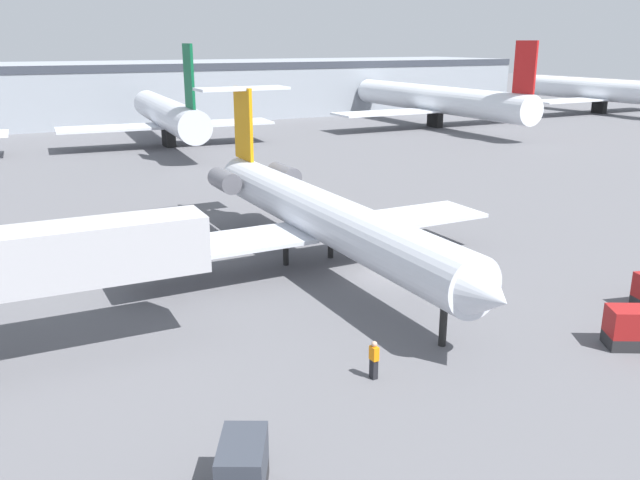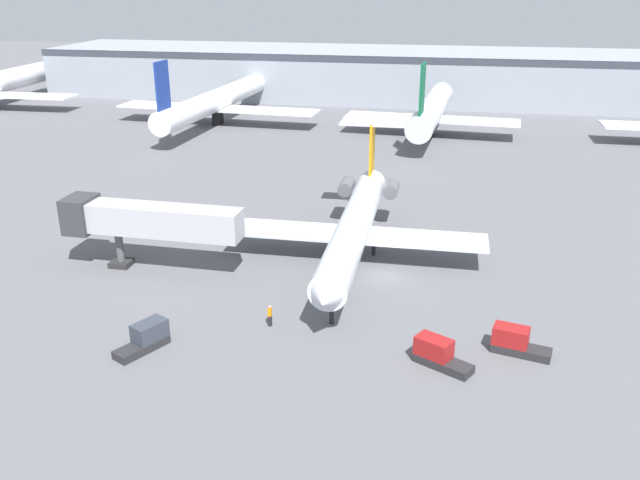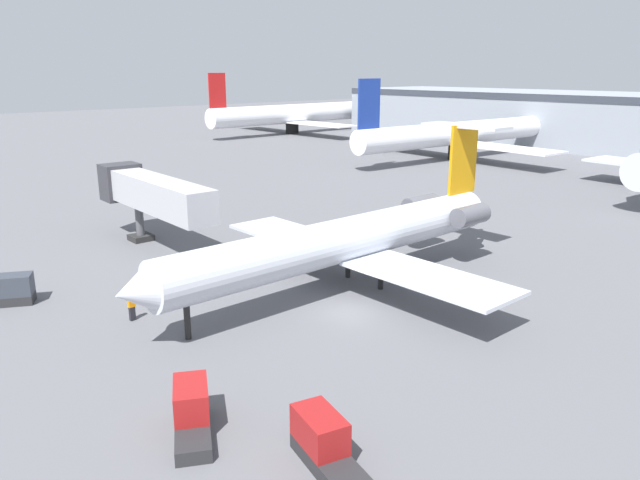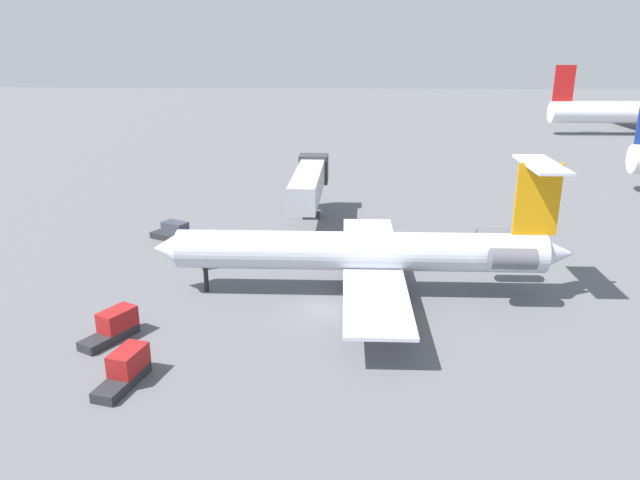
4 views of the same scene
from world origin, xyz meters
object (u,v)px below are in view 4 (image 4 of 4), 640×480
object	(u,v)px
baggage_tug_lead	(173,232)
baggage_tug_trailing	(114,327)
regional_jet	(370,250)
baggage_tug_spare	(126,369)
ground_crew_marshaller	(204,260)
jet_bridge	(309,181)

from	to	relation	value
baggage_tug_lead	baggage_tug_trailing	xyz separation A→B (m)	(20.15, 1.73, 0.00)
regional_jet	baggage_tug_spare	bearing A→B (deg)	-47.12
baggage_tug_lead	baggage_tug_spare	distance (m)	25.75
baggage_tug_lead	baggage_tug_trailing	world-z (taller)	same
baggage_tug_spare	ground_crew_marshaller	bearing A→B (deg)	178.51
jet_bridge	baggage_tug_trailing	distance (m)	28.78
regional_jet	baggage_tug_spare	size ratio (longest dim) A/B	7.53
baggage_tug_lead	jet_bridge	bearing A→B (deg)	115.16
baggage_tug_trailing	jet_bridge	bearing A→B (deg)	156.84
jet_bridge	ground_crew_marshaller	world-z (taller)	jet_bridge
baggage_tug_trailing	baggage_tug_spare	xyz separation A→B (m)	(5.22, 2.64, 0.00)
baggage_tug_lead	regional_jet	bearing A→B (deg)	57.09
baggage_tug_lead	baggage_tug_spare	world-z (taller)	same
regional_jet	baggage_tug_trailing	bearing A→B (deg)	-64.55
regional_jet	ground_crew_marshaller	size ratio (longest dim) A/B	18.80
jet_bridge	baggage_tug_spare	xyz separation A→B (m)	(31.46, -8.58, -3.77)
jet_bridge	ground_crew_marshaller	size ratio (longest dim) A/B	9.56
baggage_tug_lead	baggage_tug_spare	bearing A→B (deg)	9.76
baggage_tug_lead	ground_crew_marshaller	bearing A→B (deg)	32.17
baggage_tug_lead	baggage_tug_trailing	size ratio (longest dim) A/B	1.00
ground_crew_marshaller	baggage_tug_lead	distance (m)	9.07
jet_bridge	ground_crew_marshaller	bearing A→B (deg)	-30.56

